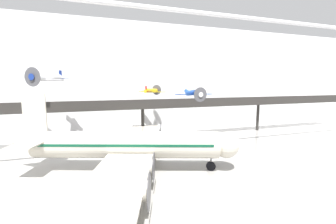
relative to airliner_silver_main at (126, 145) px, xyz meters
name	(u,v)px	position (x,y,z in m)	size (l,w,h in m)	color
ground_plane	(210,214)	(5.98, -13.16, -3.65)	(260.00, 260.00, 0.00)	#9E9B96
hangar_back_wall	(135,79)	(5.98, 24.55, 9.60)	(140.00, 3.00, 26.50)	white
mezzanine_walkway	(144,107)	(5.98, 15.50, 3.61)	(110.00, 3.20, 8.88)	#2D2B28
ceiling_truss_beam	(168,9)	(5.98, -0.82, 18.26)	(120.00, 0.60, 0.60)	silver
airliner_silver_main	(126,145)	(0.00, 0.00, 0.00)	(30.84, 35.97, 10.71)	beige
suspended_plane_blue_trainer	(193,93)	(12.97, 6.01, 6.82)	(6.93, 5.66, 12.31)	#1E4CAD
suspended_plane_white_twin	(48,78)	(-11.61, 15.23, 9.45)	(8.41, 7.66, 9.88)	silver
suspended_plane_yellow_lowwing	(152,91)	(8.35, 17.86, 6.86)	(5.50, 5.46, 11.88)	yellow
stanchion_barrier	(238,189)	(11.15, -10.25, -3.32)	(0.36, 0.36, 1.08)	#B2B5BA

